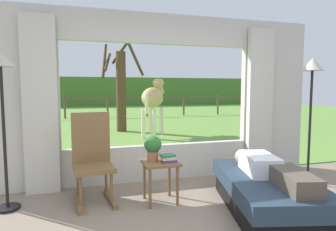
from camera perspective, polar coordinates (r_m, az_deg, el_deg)
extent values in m
cube|color=beige|center=(4.42, -28.00, 2.76)|extent=(1.15, 0.12, 2.55)
cube|color=beige|center=(5.36, 19.83, 3.38)|extent=(1.15, 0.12, 2.55)
cube|color=beige|center=(4.62, -1.62, -9.12)|extent=(2.90, 0.12, 0.55)
cube|color=beige|center=(4.56, -1.69, 16.68)|extent=(2.90, 0.12, 0.45)
cube|color=beige|center=(4.23, -23.89, 1.82)|extent=(0.44, 0.10, 2.40)
cube|color=beige|center=(5.05, 17.67, 2.50)|extent=(0.44, 0.10, 2.40)
cube|color=olive|center=(15.33, -12.00, -0.16)|extent=(36.00, 21.68, 0.02)
cube|color=#48722E|center=(25.09, -13.76, 4.58)|extent=(36.00, 2.00, 2.40)
cube|color=black|center=(3.67, 18.72, -15.79)|extent=(1.17, 1.71, 0.24)
cube|color=#233342|center=(3.60, 18.82, -12.66)|extent=(1.27, 1.86, 0.18)
cube|color=silver|center=(3.66, 17.59, -9.07)|extent=(0.47, 0.66, 0.22)
cube|color=#4C4238|center=(3.22, 23.49, -11.62)|extent=(0.43, 0.73, 0.18)
sphere|color=tan|center=(3.97, 14.51, -7.87)|extent=(0.20, 0.20, 0.20)
cube|color=brown|center=(3.76, -14.43, -10.01)|extent=(0.53, 0.53, 0.06)
cube|color=brown|center=(3.89, -14.97, -4.39)|extent=(0.48, 0.11, 0.68)
cube|color=brown|center=(3.87, -17.34, -16.04)|extent=(0.13, 0.68, 0.06)
cube|color=brown|center=(3.92, -11.28, -15.63)|extent=(0.13, 0.68, 0.06)
cylinder|color=brown|center=(3.63, -16.86, -14.01)|extent=(0.04, 0.04, 0.38)
cylinder|color=brown|center=(3.68, -11.11, -13.63)|extent=(0.04, 0.04, 0.38)
cylinder|color=brown|center=(3.97, -17.36, -12.34)|extent=(0.04, 0.04, 0.38)
cylinder|color=brown|center=(4.02, -12.12, -12.03)|extent=(0.04, 0.04, 0.38)
cube|color=brown|center=(3.65, -1.54, -9.28)|extent=(0.44, 0.44, 0.03)
cylinder|color=brown|center=(3.53, -3.56, -14.22)|extent=(0.04, 0.04, 0.49)
cylinder|color=brown|center=(3.61, 1.86, -13.73)|extent=(0.04, 0.04, 0.49)
cylinder|color=brown|center=(3.84, -4.71, -12.57)|extent=(0.04, 0.04, 0.49)
cylinder|color=brown|center=(3.92, 0.28, -12.19)|extent=(0.04, 0.04, 0.49)
cylinder|color=#9E6042|center=(3.67, -3.01, -8.00)|extent=(0.14, 0.14, 0.12)
sphere|color=#2D6B2D|center=(3.64, -3.02, -5.69)|extent=(0.22, 0.22, 0.22)
cube|color=#59336B|center=(3.61, 0.24, -8.93)|extent=(0.19, 0.13, 0.03)
cube|color=beige|center=(3.60, 0.02, -8.40)|extent=(0.18, 0.13, 0.04)
cube|color=#337247|center=(3.59, -0.04, -7.91)|extent=(0.19, 0.14, 0.03)
cylinder|color=black|center=(4.06, -29.05, -15.65)|extent=(0.28, 0.28, 0.03)
cylinder|color=black|center=(3.86, -29.60, -4.13)|extent=(0.04, 0.04, 1.67)
cone|color=beige|center=(3.83, -30.23, 9.70)|extent=(0.32, 0.32, 0.18)
cylinder|color=black|center=(4.92, 25.78, -11.88)|extent=(0.28, 0.28, 0.03)
cylinder|color=black|center=(4.75, 26.18, -2.28)|extent=(0.04, 0.04, 1.69)
cone|color=beige|center=(4.73, 26.64, 9.00)|extent=(0.32, 0.32, 0.18)
ellipsoid|color=tan|center=(8.52, -3.04, 3.55)|extent=(1.09, 1.36, 0.60)
cylinder|color=tan|center=(9.17, -1.88, 5.62)|extent=(0.52, 0.65, 0.53)
ellipsoid|color=tan|center=(9.40, -1.51, 6.52)|extent=(0.41, 0.52, 0.24)
cube|color=beige|center=(9.09, -2.01, 5.80)|extent=(0.28, 0.41, 0.32)
cylinder|color=beige|center=(7.95, -4.22, 2.34)|extent=(0.14, 0.14, 0.55)
cylinder|color=beige|center=(9.01, -3.27, -0.98)|extent=(0.11, 0.11, 0.85)
cylinder|color=beige|center=(8.93, -1.30, -1.03)|extent=(0.11, 0.11, 0.85)
cylinder|color=beige|center=(8.21, -4.89, -1.60)|extent=(0.11, 0.11, 0.85)
cylinder|color=beige|center=(8.12, -2.74, -1.66)|extent=(0.11, 0.11, 0.85)
cylinder|color=#4C3823|center=(9.67, -9.23, 4.63)|extent=(0.32, 0.32, 2.62)
cylinder|color=#47331E|center=(9.47, -6.50, 11.22)|extent=(0.77, 0.98, 1.10)
cylinder|color=#47331E|center=(10.09, -9.28, 12.33)|extent=(0.65, 0.19, 0.86)
cylinder|color=#47331E|center=(9.76, -12.43, 10.59)|extent=(0.28, 1.03, 1.19)
cylinder|color=#47331E|center=(9.77, -11.84, 10.33)|extent=(0.34, 1.08, 0.70)
cylinder|color=brown|center=(14.86, -27.42, 1.36)|extent=(0.10, 0.10, 1.10)
cylinder|color=brown|center=(14.60, -19.69, 1.59)|extent=(0.10, 0.10, 1.10)
cylinder|color=brown|center=(14.62, -11.85, 1.79)|extent=(0.10, 0.10, 1.10)
cylinder|color=brown|center=(14.91, -4.16, 1.95)|extent=(0.10, 0.10, 1.10)
cylinder|color=brown|center=(15.45, 3.12, 2.07)|extent=(0.10, 0.10, 1.10)
cylinder|color=brown|center=(16.23, 9.80, 2.15)|extent=(0.10, 0.10, 1.10)
cylinder|color=brown|center=(17.20, 15.80, 2.20)|extent=(0.10, 0.10, 1.10)
cube|color=brown|center=(14.60, -11.87, 3.35)|extent=(16.00, 0.06, 0.08)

